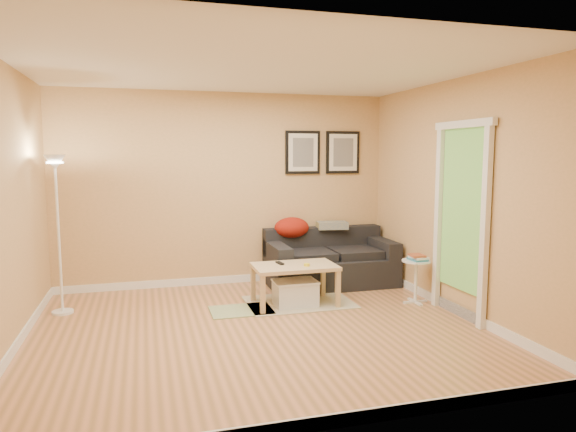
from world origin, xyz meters
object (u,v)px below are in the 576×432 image
object	(u,v)px
coffee_table	(295,285)
storage_bin	(295,293)
side_table	(416,282)
floor_lamp	(59,239)
book_stack	(418,257)
sofa	(331,258)

from	to	relation	value
coffee_table	storage_bin	distance (m)	0.10
side_table	floor_lamp	distance (m)	4.12
coffee_table	storage_bin	bearing A→B (deg)	-83.82
floor_lamp	coffee_table	bearing A→B (deg)	-8.59
coffee_table	floor_lamp	size ratio (longest dim) A/B	0.54
side_table	book_stack	size ratio (longest dim) A/B	2.30
coffee_table	book_stack	bearing A→B (deg)	-0.21
coffee_table	floor_lamp	distance (m)	2.70
side_table	coffee_table	bearing A→B (deg)	167.71
side_table	floor_lamp	bearing A→B (deg)	170.09
storage_bin	floor_lamp	distance (m)	2.72
storage_bin	book_stack	bearing A→B (deg)	-11.04
sofa	side_table	bearing A→B (deg)	-58.44
side_table	book_stack	world-z (taller)	book_stack
floor_lamp	book_stack	bearing A→B (deg)	-10.04
coffee_table	floor_lamp	world-z (taller)	floor_lamp
sofa	book_stack	distance (m)	1.32
storage_bin	floor_lamp	bearing A→B (deg)	170.51
storage_bin	side_table	bearing A→B (deg)	-10.68
book_stack	floor_lamp	world-z (taller)	floor_lamp
sofa	storage_bin	xyz separation A→B (m)	(-0.75, -0.83, -0.22)
side_table	storage_bin	bearing A→B (deg)	169.32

